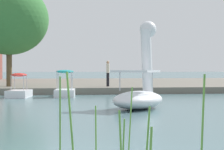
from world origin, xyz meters
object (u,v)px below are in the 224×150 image
pedal_boat_teal (65,89)px  pedal_boat_red (19,91)px  swan_boat (140,88)px  person_on_path (108,73)px  tree_broadleaf_left (9,19)px

pedal_boat_teal → pedal_boat_red: pedal_boat_teal is taller
pedal_boat_teal → pedal_boat_red: size_ratio=1.07×
swan_boat → pedal_boat_red: (-5.49, 7.43, -0.44)m
person_on_path → tree_broadleaf_left: bearing=173.1°
swan_boat → person_on_path: swan_boat is taller
swan_boat → pedal_boat_teal: (-2.87, 7.51, -0.34)m
tree_broadleaf_left → swan_boat: bearing=-61.8°
pedal_boat_teal → pedal_boat_red: (-2.62, -0.08, -0.10)m
swan_boat → pedal_boat_teal: size_ratio=1.62×
swan_boat → pedal_boat_teal: 8.05m
swan_boat → person_on_path: (0.19, 11.47, 0.54)m
pedal_boat_red → tree_broadleaf_left: size_ratio=0.30×
swan_boat → pedal_boat_teal: swan_boat is taller
swan_boat → pedal_boat_red: size_ratio=1.74×
pedal_boat_teal → person_on_path: size_ratio=1.27×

